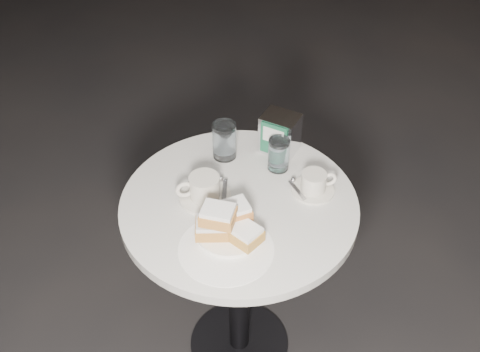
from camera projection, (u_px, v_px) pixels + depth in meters
name	position (u px, v px, depth m)	size (l,w,h in m)	color
ground	(239.00, 346.00, 2.25)	(7.00, 7.00, 0.00)	black
cafe_table	(239.00, 248.00, 1.89)	(0.70, 0.70, 0.74)	black
sugar_spill	(226.00, 249.00, 1.62)	(0.26, 0.26, 0.00)	white
beignet_plate	(228.00, 225.00, 1.63)	(0.21, 0.21, 0.12)	white
coffee_cup_left	(204.00, 189.00, 1.75)	(0.20, 0.20, 0.08)	silver
coffee_cup_right	(314.00, 184.00, 1.77)	(0.16, 0.16, 0.07)	silver
water_glass_left	(224.00, 141.00, 1.88)	(0.08, 0.08, 0.12)	white
water_glass_right	(279.00, 155.00, 1.84)	(0.07, 0.07, 0.11)	white
napkin_dispenser	(280.00, 133.00, 1.90)	(0.14, 0.12, 0.13)	silver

